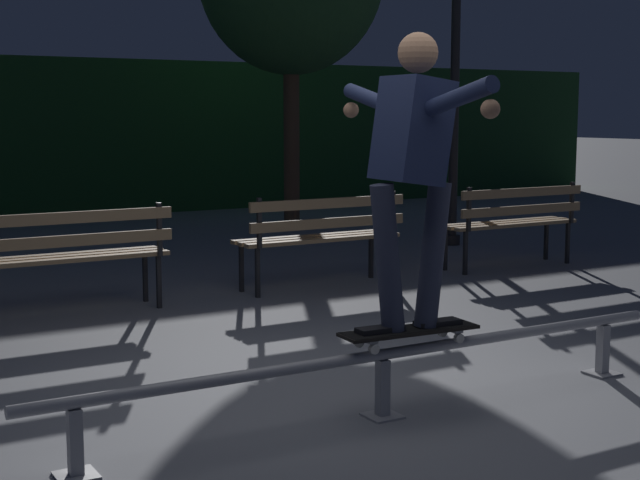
{
  "coord_description": "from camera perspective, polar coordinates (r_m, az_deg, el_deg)",
  "views": [
    {
      "loc": [
        -2.72,
        -4.25,
        1.6
      ],
      "look_at": [
        0.08,
        0.53,
        0.85
      ],
      "focal_mm": 52.68,
      "sensor_mm": 36.0,
      "label": 1
    }
  ],
  "objects": [
    {
      "name": "ground_plane",
      "position": [
        5.29,
        2.13,
        -9.89
      ],
      "size": [
        90.0,
        90.0,
        0.0
      ],
      "primitive_type": "plane",
      "color": "slate"
    },
    {
      "name": "grind_rail",
      "position": [
        4.99,
        3.84,
        -7.56
      ],
      "size": [
        3.85,
        0.18,
        0.37
      ],
      "color": "#9E9EA3",
      "rests_on": "ground"
    },
    {
      "name": "skateboard",
      "position": [
        5.05,
        5.45,
        -5.55
      ],
      "size": [
        0.79,
        0.25,
        0.09
      ],
      "color": "black",
      "rests_on": "grind_rail"
    },
    {
      "name": "skateboarder",
      "position": [
        4.92,
        5.62,
        5.11
      ],
      "size": [
        0.63,
        1.41,
        1.56
      ],
      "color": "black",
      "rests_on": "skateboard"
    },
    {
      "name": "park_bench_left_center",
      "position": [
        7.67,
        -14.94,
        -0.54
      ],
      "size": [
        1.6,
        0.43,
        0.88
      ],
      "color": "black",
      "rests_on": "ground"
    },
    {
      "name": "park_bench_right_center",
      "position": [
        8.57,
        0.13,
        0.56
      ],
      "size": [
        1.6,
        0.43,
        0.88
      ],
      "color": "black",
      "rests_on": "ground"
    },
    {
      "name": "park_bench_rightmost",
      "position": [
        9.93,
        11.7,
        1.39
      ],
      "size": [
        1.6,
        0.43,
        0.88
      ],
      "color": "black",
      "rests_on": "ground"
    },
    {
      "name": "lamp_post_right",
      "position": [
        11.56,
        8.24,
        11.98
      ],
      "size": [
        0.32,
        0.32,
        3.9
      ],
      "color": "black",
      "rests_on": "ground"
    }
  ]
}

